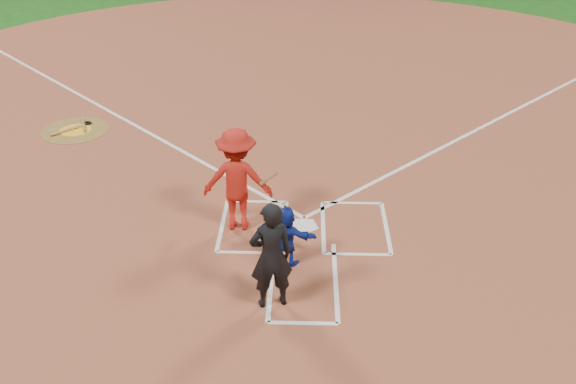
{
  "coord_description": "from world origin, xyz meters",
  "views": [
    {
      "loc": [
        -0.01,
        -10.48,
        6.73
      ],
      "look_at": [
        -0.3,
        -0.4,
        1.0
      ],
      "focal_mm": 40.0,
      "sensor_mm": 36.0,
      "label": 1
    }
  ],
  "objects_px": {
    "home_plate": "(304,226)",
    "batter_at_plate": "(237,180)",
    "umpire": "(271,256)",
    "catcher": "(286,236)",
    "on_deck_circle": "(75,130)"
  },
  "relations": [
    {
      "from": "home_plate",
      "to": "umpire",
      "type": "relative_size",
      "value": 0.32
    },
    {
      "from": "home_plate",
      "to": "umpire",
      "type": "distance_m",
      "value": 2.56
    },
    {
      "from": "catcher",
      "to": "batter_at_plate",
      "type": "relative_size",
      "value": 0.55
    },
    {
      "from": "batter_at_plate",
      "to": "umpire",
      "type": "bearing_deg",
      "value": -72.01
    },
    {
      "from": "home_plate",
      "to": "batter_at_plate",
      "type": "xyz_separation_m",
      "value": [
        -1.26,
        -0.02,
        1.01
      ]
    },
    {
      "from": "on_deck_circle",
      "to": "catcher",
      "type": "distance_m",
      "value": 7.89
    },
    {
      "from": "home_plate",
      "to": "on_deck_circle",
      "type": "relative_size",
      "value": 0.35
    },
    {
      "from": "batter_at_plate",
      "to": "on_deck_circle",
      "type": "bearing_deg",
      "value": 136.5
    },
    {
      "from": "home_plate",
      "to": "on_deck_circle",
      "type": "distance_m",
      "value": 7.32
    },
    {
      "from": "on_deck_circle",
      "to": "batter_at_plate",
      "type": "relative_size",
      "value": 0.84
    },
    {
      "from": "home_plate",
      "to": "catcher",
      "type": "height_order",
      "value": "catcher"
    },
    {
      "from": "home_plate",
      "to": "catcher",
      "type": "xyz_separation_m",
      "value": [
        -0.31,
        -1.2,
        0.56
      ]
    },
    {
      "from": "umpire",
      "to": "catcher",
      "type": "bearing_deg",
      "value": -115.89
    },
    {
      "from": "home_plate",
      "to": "umpire",
      "type": "xyz_separation_m",
      "value": [
        -0.51,
        -2.33,
        0.93
      ]
    },
    {
      "from": "on_deck_circle",
      "to": "umpire",
      "type": "height_order",
      "value": "umpire"
    }
  ]
}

